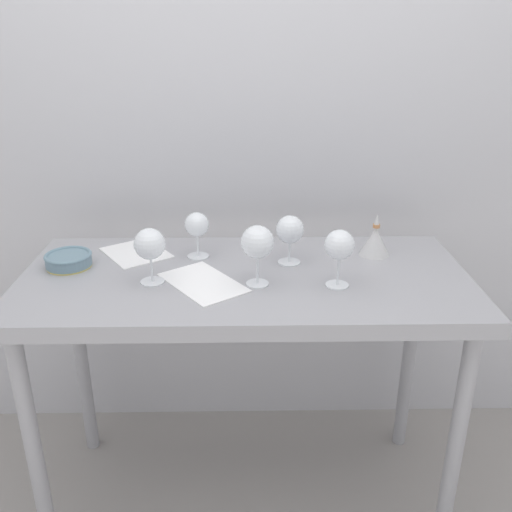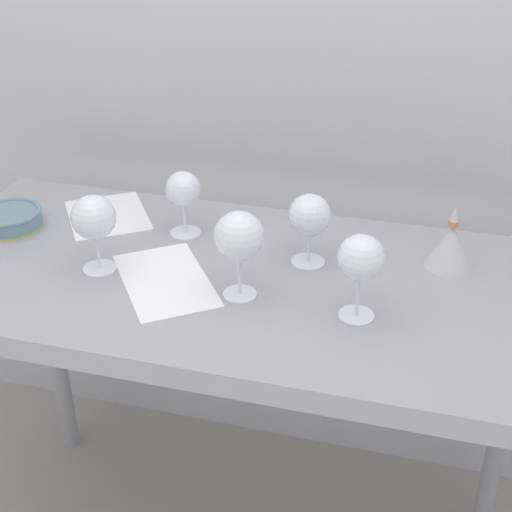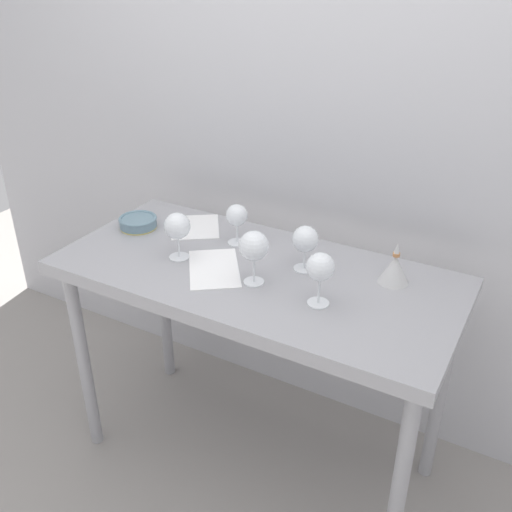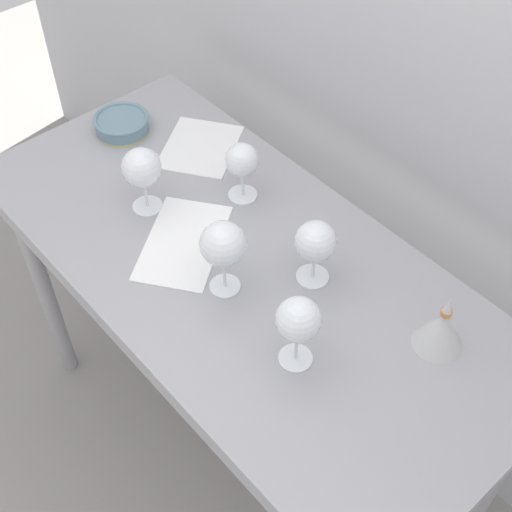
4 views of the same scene
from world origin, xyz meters
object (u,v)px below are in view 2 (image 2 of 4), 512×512
object	(u,v)px
wine_glass_far_right	(310,217)
tasting_sheet_upper	(108,215)
tasting_sheet_lower	(165,280)
wine_glass_far_left	(183,191)
wine_glass_near_left	(94,219)
tasting_bowl	(10,218)
decanter_funnel	(450,245)
wine_glass_near_center	(239,238)
wine_glass_near_right	(361,260)

from	to	relation	value
wine_glass_far_right	tasting_sheet_upper	distance (m)	0.54
tasting_sheet_lower	wine_glass_far_left	bearing A→B (deg)	62.38
wine_glass_near_left	tasting_sheet_lower	size ratio (longest dim) A/B	0.62
wine_glass_far_left	tasting_bowl	size ratio (longest dim) A/B	1.04
wine_glass_near_left	tasting_sheet_upper	size ratio (longest dim) A/B	0.78
wine_glass_near_left	decanter_funnel	bearing A→B (deg)	16.25
tasting_sheet_lower	wine_glass_near_left	bearing A→B (deg)	140.91
tasting_bowl	decanter_funnel	bearing A→B (deg)	4.97
wine_glass_near_left	tasting_bowl	xyz separation A→B (m)	(-0.29, 0.12, -0.10)
tasting_sheet_lower	tasting_bowl	distance (m)	0.46
tasting_sheet_upper	decanter_funnel	distance (m)	0.81
wine_glass_far_right	wine_glass_near_center	bearing A→B (deg)	-123.40
wine_glass_near_left	decanter_funnel	size ratio (longest dim) A/B	1.19
wine_glass_far_right	wine_glass_near_center	size ratio (longest dim) A/B	0.87
wine_glass_near_right	wine_glass_far_right	bearing A→B (deg)	126.63
tasting_sheet_lower	tasting_bowl	xyz separation A→B (m)	(-0.44, 0.13, 0.02)
wine_glass_near_left	wine_glass_near_center	xyz separation A→B (m)	(0.32, -0.02, 0.01)
decanter_funnel	wine_glass_near_center	bearing A→B (deg)	-150.26
tasting_bowl	wine_glass_near_left	bearing A→B (deg)	-23.10
wine_glass_far_right	wine_glass_near_left	xyz separation A→B (m)	(-0.43, -0.14, 0.01)
wine_glass_near_right	wine_glass_far_left	bearing A→B (deg)	151.77
tasting_sheet_lower	wine_glass_near_right	bearing A→B (deg)	-39.56
wine_glass_far_left	decanter_funnel	size ratio (longest dim) A/B	1.07
wine_glass_far_left	tasting_bowl	bearing A→B (deg)	-169.31
wine_glass_far_left	tasting_sheet_lower	size ratio (longest dim) A/B	0.56
wine_glass_far_right	tasting_sheet_lower	world-z (taller)	wine_glass_far_right
wine_glass_near_left	wine_glass_near_center	size ratio (longest dim) A/B	0.93
wine_glass_near_left	decanter_funnel	xyz separation A→B (m)	(0.72, 0.21, -0.07)
wine_glass_far_right	wine_glass_near_center	distance (m)	0.20
wine_glass_far_left	tasting_sheet_upper	xyz separation A→B (m)	(-0.21, 0.04, -0.11)
tasting_sheet_lower	wine_glass_near_center	bearing A→B (deg)	-39.94
wine_glass_near_right	wine_glass_near_center	xyz separation A→B (m)	(-0.24, 0.01, 0.01)
tasting_sheet_lower	decanter_funnel	xyz separation A→B (m)	(0.57, 0.22, 0.05)
wine_glass_far_right	tasting_bowl	xyz separation A→B (m)	(-0.71, -0.02, -0.09)
wine_glass_near_center	tasting_bowl	xyz separation A→B (m)	(-0.60, 0.14, -0.11)
wine_glass_near_left	tasting_sheet_lower	xyz separation A→B (m)	(0.15, -0.01, -0.12)
wine_glass_far_left	wine_glass_near_center	bearing A→B (deg)	-48.27
wine_glass_near_center	tasting_sheet_lower	bearing A→B (deg)	176.05
wine_glass_near_center	decanter_funnel	xyz separation A→B (m)	(0.40, 0.23, -0.08)
tasting_sheet_lower	tasting_bowl	world-z (taller)	tasting_bowl
wine_glass_near_center	wine_glass_near_right	bearing A→B (deg)	-3.30
tasting_sheet_lower	wine_glass_far_right	bearing A→B (deg)	-6.92
wine_glass_far_left	decanter_funnel	world-z (taller)	wine_glass_far_left
wine_glass_far_right	tasting_sheet_upper	xyz separation A→B (m)	(-0.52, 0.09, -0.11)
wine_glass_near_right	tasting_sheet_upper	distance (m)	0.71
tasting_bowl	decanter_funnel	world-z (taller)	decanter_funnel
wine_glass_far_left	wine_glass_far_right	size ratio (longest dim) A/B	0.96
wine_glass_far_left	tasting_sheet_lower	bearing A→B (deg)	-81.63
wine_glass_near_left	wine_glass_near_center	distance (m)	0.32
wine_glass_far_left	wine_glass_near_center	size ratio (longest dim) A/B	0.83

